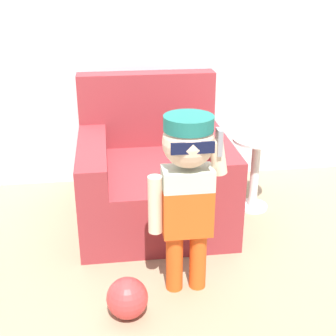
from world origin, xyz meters
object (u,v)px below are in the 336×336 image
at_px(toy_ball, 127,298).
at_px(person_child, 187,179).
at_px(side_table, 255,167).
at_px(armchair, 153,175).

bearing_deg(toy_ball, person_child, 29.68).
xyz_separation_m(person_child, side_table, (0.65, 0.85, -0.33)).
relative_size(armchair, person_child, 1.03).
distance_m(armchair, person_child, 0.92).
height_order(armchair, side_table, armchair).
distance_m(side_table, toy_ball, 1.44).
bearing_deg(toy_ball, armchair, 76.94).
relative_size(person_child, side_table, 1.82).
xyz_separation_m(person_child, toy_ball, (-0.33, -0.19, -0.55)).
bearing_deg(armchair, person_child, -84.03).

